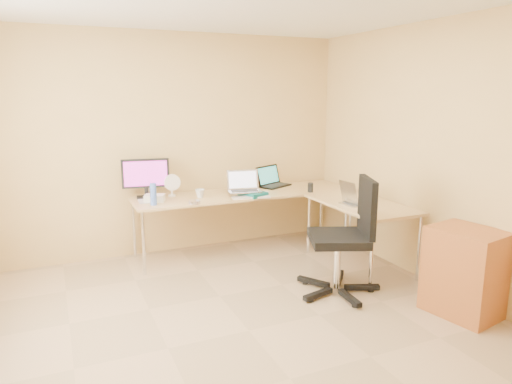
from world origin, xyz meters
name	(u,v)px	position (x,y,z in m)	size (l,w,h in m)	color
floor	(249,331)	(0.00, 0.00, 0.00)	(4.50, 4.50, 0.00)	tan
wall_back	(175,145)	(0.00, 2.25, 1.30)	(4.50, 4.50, 0.00)	tan
wall_right	(454,159)	(2.10, 0.00, 1.30)	(4.50, 4.50, 0.00)	tan
desk_main	(244,222)	(0.72, 1.85, 0.36)	(2.65, 0.70, 0.73)	tan
desk_return	(360,235)	(1.70, 0.85, 0.36)	(0.70, 1.30, 0.73)	tan
monitor	(146,178)	(-0.40, 2.05, 0.96)	(0.53, 0.17, 0.45)	black
book_stack	(253,194)	(0.75, 1.64, 0.76)	(0.22, 0.30, 0.05)	#0E5B59
laptop_center	(244,182)	(0.66, 1.68, 0.90)	(0.37, 0.29, 0.24)	silver
laptop_black	(274,176)	(1.22, 2.05, 0.86)	(0.41, 0.31, 0.26)	black
keyboard	(251,197)	(0.69, 1.55, 0.74)	(0.43, 0.12, 0.02)	silver
mouse	(266,192)	(0.94, 1.70, 0.75)	(0.10, 0.06, 0.03)	white
mug	(200,193)	(0.16, 1.80, 0.78)	(0.11, 0.11, 0.10)	silver
cd_stack	(194,202)	(0.02, 1.55, 0.75)	(0.13, 0.13, 0.03)	silver
water_bottle	(153,194)	(-0.40, 1.66, 0.85)	(0.07, 0.07, 0.24)	#4B71D8
papers	(149,200)	(-0.40, 1.92, 0.73)	(0.24, 0.34, 0.01)	silver
white_box	(155,198)	(-0.36, 1.82, 0.77)	(0.21, 0.15, 0.08)	white
desk_fan	(172,186)	(-0.12, 2.00, 0.85)	(0.19, 0.19, 0.24)	white
black_cup	(310,187)	(1.47, 1.55, 0.79)	(0.07, 0.07, 0.11)	black
laptop_return	(356,195)	(1.60, 0.81, 0.84)	(0.25, 0.32, 0.21)	#B4B4B4
office_chair	(338,243)	(1.08, 0.35, 0.50)	(0.69, 0.69, 1.14)	black
cabinet	(465,274)	(1.85, -0.47, 0.36)	(0.47, 0.59, 0.81)	brown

